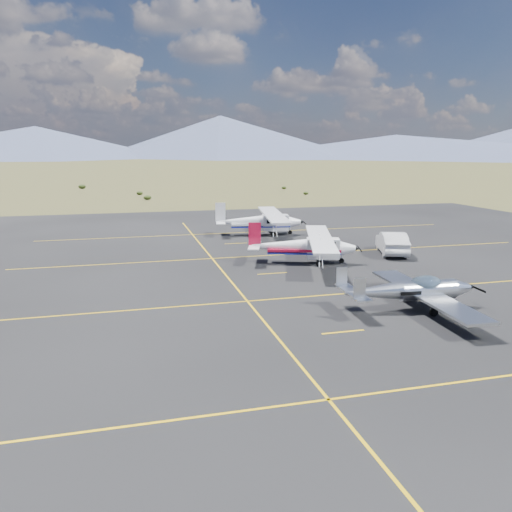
{
  "coord_description": "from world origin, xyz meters",
  "views": [
    {
      "loc": [
        -11.96,
        -22.6,
        7.84
      ],
      "look_at": [
        -4.53,
        5.8,
        1.6
      ],
      "focal_mm": 35.0,
      "sensor_mm": 36.0,
      "label": 1
    }
  ],
  "objects_px": {
    "aircraft_plain": "(260,221)",
    "aircraft_cessna": "(304,245)",
    "aircraft_low_wing": "(412,290)",
    "sedan": "(392,243)"
  },
  "relations": [
    {
      "from": "aircraft_cessna",
      "to": "aircraft_plain",
      "type": "xyz_separation_m",
      "value": [
        0.15,
        12.37,
        0.09
      ]
    },
    {
      "from": "aircraft_plain",
      "to": "aircraft_cessna",
      "type": "bearing_deg",
      "value": -81.24
    },
    {
      "from": "aircraft_cessna",
      "to": "sedan",
      "type": "xyz_separation_m",
      "value": [
        7.72,
        1.4,
        -0.41
      ]
    },
    {
      "from": "aircraft_cessna",
      "to": "sedan",
      "type": "relative_size",
      "value": 2.16
    },
    {
      "from": "aircraft_low_wing",
      "to": "sedan",
      "type": "xyz_separation_m",
      "value": [
        6.08,
        12.68,
        -0.12
      ]
    },
    {
      "from": "aircraft_plain",
      "to": "sedan",
      "type": "bearing_deg",
      "value": -45.93
    },
    {
      "from": "aircraft_low_wing",
      "to": "sedan",
      "type": "height_order",
      "value": "aircraft_low_wing"
    },
    {
      "from": "aircraft_low_wing",
      "to": "aircraft_cessna",
      "type": "xyz_separation_m",
      "value": [
        -1.64,
        11.27,
        0.29
      ]
    },
    {
      "from": "aircraft_low_wing",
      "to": "aircraft_plain",
      "type": "relative_size",
      "value": 0.78
    },
    {
      "from": "aircraft_cessna",
      "to": "aircraft_low_wing",
      "type": "bearing_deg",
      "value": -63.71
    }
  ]
}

